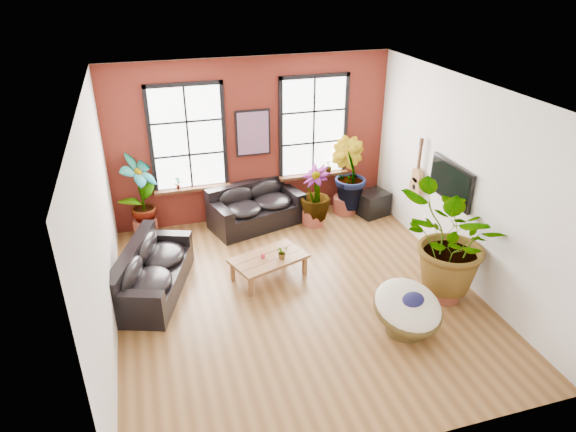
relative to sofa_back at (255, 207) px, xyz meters
name	(u,v)px	position (x,y,z in m)	size (l,w,h in m)	color
room	(296,201)	(0.09, -2.67, 1.34)	(6.04, 6.54, 3.54)	brown
sofa_back	(255,207)	(0.00, 0.00, 0.00)	(2.14, 1.46, 0.90)	black
sofa_left	(150,273)	(-2.31, -1.97, -0.02)	(1.56, 2.32, 0.85)	black
coffee_table	(269,260)	(-0.25, -2.12, -0.03)	(1.50, 1.15, 0.51)	brown
papasan_chair	(408,308)	(1.42, -4.18, 0.02)	(1.37, 1.38, 0.82)	#53411D
poster	(253,133)	(0.09, 0.37, 1.54)	(0.74, 0.06, 0.98)	black
tv_wall_unit	(440,182)	(3.02, -2.22, 1.14)	(0.13, 1.86, 1.20)	black
media_box	(373,203)	(2.65, -0.29, -0.14)	(0.77, 0.69, 0.54)	black
pot_back_left	(146,227)	(-2.32, 0.17, -0.22)	(0.51, 0.51, 0.36)	brown
pot_back_right	(345,204)	(2.10, -0.01, -0.21)	(0.55, 0.55, 0.39)	brown
pot_right_wall	(444,287)	(2.47, -3.56, -0.20)	(0.63, 0.63, 0.40)	brown
pot_mid	(313,217)	(1.21, -0.36, -0.23)	(0.53, 0.53, 0.34)	brown
floor_plant_back_left	(141,193)	(-2.32, 0.16, 0.56)	(0.86, 0.58, 1.64)	#1D370E
floor_plant_back_right	(348,174)	(2.13, 0.00, 0.53)	(0.87, 0.70, 1.58)	#1D370E
floor_plant_right_wall	(451,243)	(2.46, -3.58, 0.68)	(1.66, 1.44, 1.85)	#1D370E
floor_plant_mid	(315,193)	(1.24, -0.36, 0.33)	(0.67, 0.67, 1.19)	#1D370E
table_plant	(282,252)	(-0.02, -2.21, 0.14)	(0.22, 0.19, 0.24)	#1D370E
sill_plant_left	(178,183)	(-1.56, 0.32, 0.63)	(0.14, 0.10, 0.27)	#1D370E
sill_plant_right	(328,166)	(1.79, 0.32, 0.63)	(0.15, 0.15, 0.27)	#1D370E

